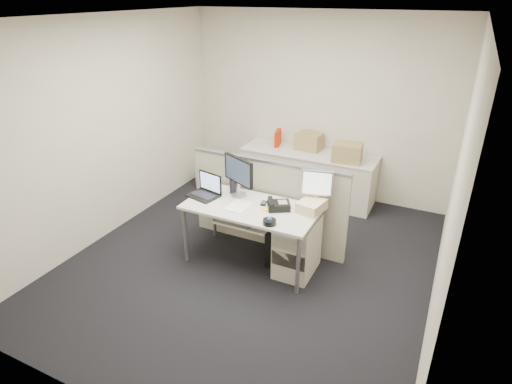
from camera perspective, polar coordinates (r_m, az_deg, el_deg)
The scene contains 29 objects.
floor at distance 5.17m, azimuth -0.60°, elevation -9.18°, with size 4.00×4.50×0.01m, color black.
ceiling at distance 4.27m, azimuth -0.78°, elevation 22.31°, with size 4.00×4.50×0.01m, color white.
wall_back at distance 6.55m, azimuth 8.31°, elevation 11.14°, with size 4.00×0.02×2.70m, color beige.
wall_front at distance 2.93m, azimuth -21.02°, elevation -9.14°, with size 4.00×0.02×2.70m, color beige.
wall_left at distance 5.68m, azimuth -19.22°, elevation 7.82°, with size 0.02×4.50×2.70m, color beige.
wall_right at distance 4.12m, azimuth 25.04°, elevation 0.37°, with size 0.02×4.50×2.70m, color beige.
desk at distance 4.82m, azimuth -0.64°, elevation -2.61°, with size 1.50×0.75×0.73m.
keyboard_tray at distance 4.71m, azimuth -1.62°, elevation -4.01°, with size 0.62×0.32×0.02m, color silver.
drawer_pedestal at distance 4.85m, azimuth 5.52°, elevation -7.23°, with size 0.40×0.55×0.65m, color #BAB59F.
cubicle_partition at distance 5.23m, azimuth 1.54°, elevation -1.67°, with size 2.00×0.06×1.10m, color #A5A184.
back_counter at distance 6.57m, azimuth 6.90°, elevation 2.15°, with size 2.00×0.60×0.72m, color #BAB59F.
monitor_main at distance 4.94m, azimuth -2.32°, elevation 2.01°, with size 0.48×0.19×0.48m, color black.
monitor_small at distance 4.75m, azimuth 8.11°, elevation 0.40°, with size 0.35×0.17×0.43m, color #B7B7BC.
laptop at distance 5.00m, azimuth -7.12°, elevation 0.75°, with size 0.35×0.26×0.26m, color black.
trackball at distance 4.43m, azimuth 1.80°, elevation -4.01°, with size 0.14×0.14×0.05m, color black.
desk_phone at distance 4.73m, azimuth 3.04°, elevation -1.83°, with size 0.24×0.20×0.08m, color black.
paper_stack at distance 4.78m, azimuth -2.31°, elevation -1.92°, with size 0.23×0.29×0.01m, color white.
sticky_pad at distance 4.72m, azimuth 1.31°, elevation -2.29°, with size 0.08×0.08×0.01m, color yellow.
travel_mug at distance 5.08m, azimuth -3.08°, elevation 0.77°, with size 0.08×0.08×0.17m, color black.
banana at distance 4.76m, azimuth 2.91°, elevation -1.90°, with size 0.17×0.04×0.04m, color gold.
cellphone at distance 4.85m, azimuth 1.04°, elevation -1.50°, with size 0.06×0.12×0.02m, color black.
manila_folders at distance 4.72m, azimuth 7.44°, elevation -1.83°, with size 0.24×0.31×0.12m, color #DAB78A.
keyboard at distance 4.75m, azimuth -1.93°, elevation -3.42°, with size 0.45×0.16×0.02m, color black.
pc_tower_desk at distance 5.13m, azimuth 2.40°, elevation -6.45°, with size 0.19×0.49×0.45m, color black.
pc_tower_spare_dark at distance 7.08m, azimuth -0.91°, elevation 2.96°, with size 0.20×0.50×0.46m, color black.
pc_tower_spare_silver at distance 7.01m, azimuth -6.25°, elevation 2.32°, with size 0.17×0.43×0.41m, color #B7B7BC.
cardboard_box_left at distance 6.52m, azimuth 7.07°, elevation 6.63°, with size 0.37×0.28×0.28m, color tan.
cardboard_box_right at distance 6.13m, azimuth 12.07°, elevation 5.08°, with size 0.39×0.31×0.28m, color tan.
red_binder at distance 6.67m, azimuth 2.93°, elevation 7.13°, with size 0.06×0.27×0.25m, color #B61C00.
Camera 1 is at (1.91, -3.81, 2.92)m, focal length 30.00 mm.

